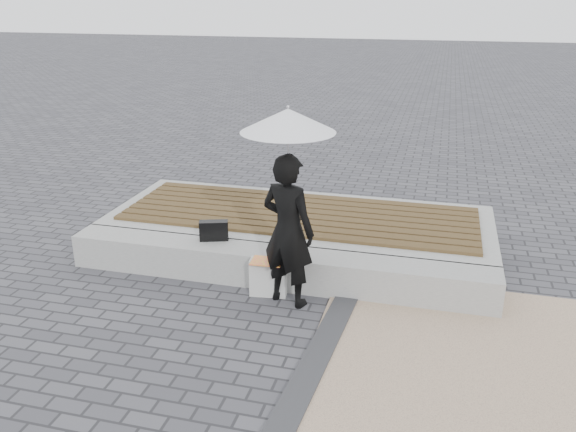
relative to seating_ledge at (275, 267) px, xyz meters
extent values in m
plane|color=#4B4A4F|center=(0.00, -1.60, -0.20)|extent=(80.00, 80.00, 0.00)
cube|color=#333336|center=(0.75, -2.10, -0.18)|extent=(0.61, 5.20, 0.04)
cube|color=#ABAAA5|center=(0.00, 0.00, 0.00)|extent=(5.00, 0.45, 0.40)
cube|color=#A4A5A0|center=(0.00, 1.20, 0.00)|extent=(5.00, 2.00, 0.40)
imported|color=black|center=(0.26, -0.40, 0.64)|extent=(0.71, 0.57, 1.67)
cylinder|color=silver|center=(0.26, -0.40, 1.21)|extent=(0.02, 0.02, 0.95)
cone|color=white|center=(0.26, -0.40, 1.80)|extent=(0.95, 0.95, 0.23)
sphere|color=silver|center=(0.26, -0.40, 1.93)|extent=(0.03, 0.03, 0.03)
cube|color=black|center=(-0.79, 0.13, 0.32)|extent=(0.36, 0.22, 0.24)
cube|color=silver|center=(0.01, -0.30, 0.01)|extent=(0.42, 0.21, 0.43)
cube|color=#F92A48|center=(0.01, -0.35, 0.23)|extent=(0.36, 0.27, 0.01)
camera|label=1|loc=(1.72, -5.95, 2.98)|focal=36.95mm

